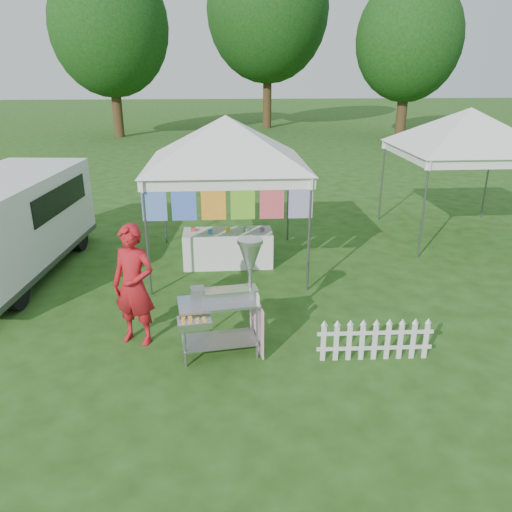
{
  "coord_description": "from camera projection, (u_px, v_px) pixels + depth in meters",
  "views": [
    {
      "loc": [
        -0.09,
        -6.2,
        3.85
      ],
      "look_at": [
        0.4,
        1.01,
        1.1
      ],
      "focal_mm": 35.0,
      "sensor_mm": 36.0,
      "label": 1
    }
  ],
  "objects": [
    {
      "name": "ground",
      "position": [
        233.0,
        353.0,
        7.16
      ],
      "size": [
        120.0,
        120.0,
        0.0
      ],
      "primitive_type": "plane",
      "color": "#234012",
      "rests_on": "ground"
    },
    {
      "name": "canopy_main",
      "position": [
        226.0,
        116.0,
        9.35
      ],
      "size": [
        4.24,
        4.24,
        3.45
      ],
      "color": "#59595E",
      "rests_on": "ground"
    },
    {
      "name": "canopy_right",
      "position": [
        472.0,
        108.0,
        11.11
      ],
      "size": [
        4.24,
        4.24,
        3.45
      ],
      "color": "#59595E",
      "rests_on": "ground"
    },
    {
      "name": "tree_left",
      "position": [
        110.0,
        27.0,
        27.07
      ],
      "size": [
        6.4,
        6.4,
        9.53
      ],
      "color": "#3D2B16",
      "rests_on": "ground"
    },
    {
      "name": "tree_mid",
      "position": [
        268.0,
        10.0,
        30.92
      ],
      "size": [
        7.6,
        7.6,
        11.52
      ],
      "color": "#3D2B16",
      "rests_on": "ground"
    },
    {
      "name": "tree_right",
      "position": [
        409.0,
        40.0,
        26.47
      ],
      "size": [
        5.6,
        5.6,
        8.42
      ],
      "color": "#3D2B16",
      "rests_on": "ground"
    },
    {
      "name": "donut_cart",
      "position": [
        231.0,
        290.0,
        6.81
      ],
      "size": [
        1.22,
        0.98,
        1.69
      ],
      "rotation": [
        0.0,
        0.0,
        0.14
      ],
      "color": "gray",
      "rests_on": "ground"
    },
    {
      "name": "vendor",
      "position": [
        134.0,
        285.0,
        7.17
      ],
      "size": [
        0.78,
        0.65,
        1.81
      ],
      "primitive_type": "imported",
      "rotation": [
        0.0,
        0.0,
        -0.38
      ],
      "color": "#B1151E",
      "rests_on": "ground"
    },
    {
      "name": "cargo_van",
      "position": [
        8.0,
        223.0,
        9.6
      ],
      "size": [
        2.28,
        4.76,
        1.91
      ],
      "rotation": [
        0.0,
        0.0,
        -0.1
      ],
      "color": "silver",
      "rests_on": "ground"
    },
    {
      "name": "picket_fence",
      "position": [
        375.0,
        341.0,
        6.91
      ],
      "size": [
        1.62,
        0.06,
        0.56
      ],
      "rotation": [
        0.0,
        0.0,
        -0.02
      ],
      "color": "silver",
      "rests_on": "ground"
    },
    {
      "name": "display_table",
      "position": [
        228.0,
        248.0,
        10.23
      ],
      "size": [
        1.8,
        0.7,
        0.72
      ],
      "primitive_type": "cube",
      "color": "white",
      "rests_on": "ground"
    }
  ]
}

